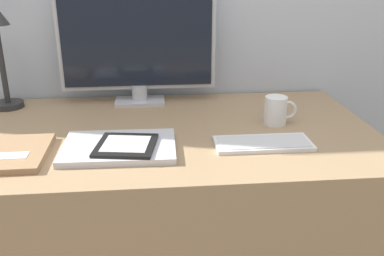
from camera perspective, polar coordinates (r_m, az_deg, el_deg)
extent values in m
cube|color=#997A56|center=(1.51, -3.14, -12.74)|extent=(1.31, 0.75, 0.70)
cube|color=#B7B7BC|center=(1.61, -6.95, 3.59)|extent=(0.18, 0.11, 0.01)
cylinder|color=#B7B7BC|center=(1.60, -7.01, 4.73)|extent=(0.06, 0.06, 0.06)
cube|color=#B7B7BC|center=(1.56, -7.35, 12.26)|extent=(0.56, 0.01, 0.40)
cube|color=black|center=(1.55, -7.36, 12.21)|extent=(0.53, 0.01, 0.37)
cube|color=silver|center=(1.24, 9.44, -2.06)|extent=(0.28, 0.12, 0.01)
cube|color=silver|center=(1.23, 9.49, -1.80)|extent=(0.26, 0.10, 0.00)
cube|color=#BCBCC1|center=(1.21, -9.67, -2.72)|extent=(0.32, 0.23, 0.01)
cube|color=silver|center=(1.21, -9.70, -2.32)|extent=(0.32, 0.23, 0.01)
cube|color=black|center=(1.19, -8.79, -2.22)|extent=(0.18, 0.18, 0.01)
cube|color=beige|center=(1.18, -8.80, -1.99)|extent=(0.14, 0.13, 0.00)
cylinder|color=#282828|center=(1.68, -23.27, 2.86)|extent=(0.11, 0.11, 0.02)
cylinder|color=#282828|center=(1.65, -24.00, 7.69)|extent=(0.02, 0.02, 0.27)
cube|color=#93704C|center=(1.25, -22.81, -3.15)|extent=(0.18, 0.24, 0.02)
cube|color=silver|center=(1.22, -23.32, -3.42)|extent=(0.10, 0.04, 0.00)
cylinder|color=white|center=(1.40, 11.07, 2.32)|extent=(0.07, 0.07, 0.09)
torus|color=white|center=(1.41, 12.62, 2.36)|extent=(0.06, 0.01, 0.06)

